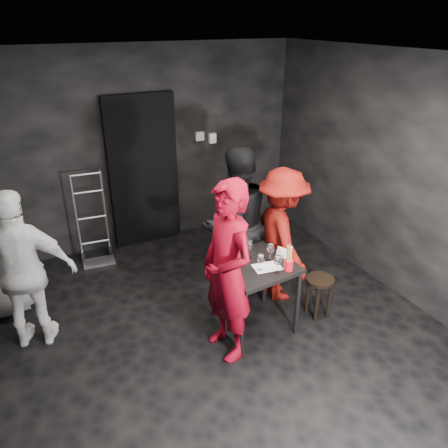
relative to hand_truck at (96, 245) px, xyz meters
name	(u,v)px	position (x,y,z in m)	size (l,w,h in m)	color
floor	(221,339)	(0.80, -2.18, -0.22)	(4.50, 5.00, 0.02)	black
ceiling	(220,58)	(0.80, -2.18, 2.48)	(4.50, 5.00, 0.02)	silver
wall_back	(140,150)	(0.80, 0.32, 1.13)	(4.50, 0.04, 2.70)	black
wall_right	(406,182)	(3.05, -2.18, 1.13)	(0.04, 5.00, 2.70)	black
doorway	(144,172)	(0.80, 0.26, 0.83)	(0.95, 0.10, 2.10)	black
wallbox_upper	(199,136)	(1.65, 0.27, 1.23)	(0.12, 0.06, 0.12)	#B7B7B2
wallbox_lower	(212,138)	(1.85, 0.27, 1.18)	(0.10, 0.06, 0.14)	#B7B7B2
hand_truck	(96,245)	(0.00, 0.00, 0.00)	(0.41, 0.35, 1.23)	#B2B2B7
tasting_table	(255,272)	(1.22, -2.11, 0.43)	(0.72, 0.72, 0.75)	black
stool	(319,287)	(1.93, -2.27, 0.14)	(0.30, 0.30, 0.47)	black
server_red	(228,257)	(0.80, -2.33, 0.82)	(0.76, 0.50, 2.09)	maroon
woman_black	(236,211)	(1.36, -1.42, 0.80)	(1.00, 0.55, 2.05)	black
man_maroon	(282,234)	(1.76, -1.75, 0.58)	(1.04, 0.48, 1.61)	maroon
bystander_cream	(23,265)	(-0.87, -1.37, 0.67)	(1.04, 0.50, 1.78)	white
tasting_mat	(267,267)	(1.29, -2.22, 0.53)	(0.27, 0.18, 0.00)	white
wine_glass_a	(240,266)	(0.99, -2.22, 0.62)	(0.07, 0.07, 0.19)	white
wine_glass_b	(237,259)	(1.03, -2.09, 0.62)	(0.07, 0.07, 0.18)	white
wine_glass_c	(249,249)	(1.21, -1.98, 0.64)	(0.08, 0.08, 0.22)	white
wine_glass_d	(261,262)	(1.20, -2.24, 0.62)	(0.07, 0.07, 0.19)	white
wine_glass_e	(278,264)	(1.32, -2.35, 0.63)	(0.08, 0.08, 0.20)	white
wine_glass_f	(270,252)	(1.39, -2.11, 0.63)	(0.07, 0.07, 0.20)	white
wine_bottle	(229,260)	(0.91, -2.13, 0.66)	(0.08, 0.08, 0.35)	black
breadstick_cup	(289,258)	(1.45, -2.35, 0.66)	(0.09, 0.09, 0.29)	red
reserved_card	(283,253)	(1.53, -2.12, 0.58)	(0.09, 0.14, 0.11)	white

